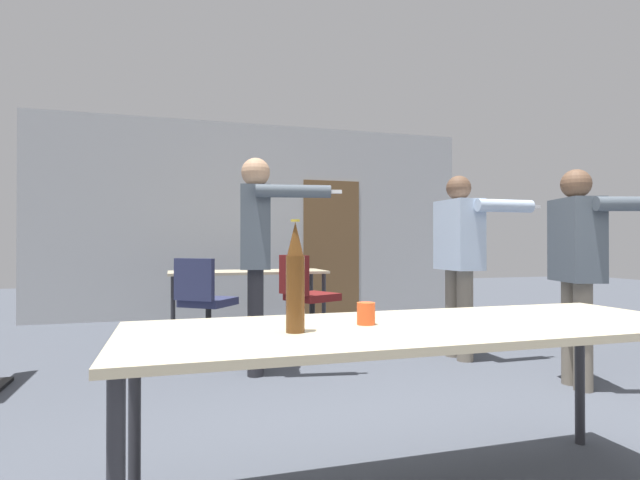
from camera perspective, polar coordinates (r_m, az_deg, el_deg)
back_wall at (r=7.54m, az=-6.60°, el=2.22°), size 6.45×0.12×2.86m
conference_table_near at (r=2.09m, az=11.73°, el=-10.89°), size 2.36×0.82×0.74m
conference_table_far at (r=6.07m, az=-8.22°, el=-4.20°), size 1.85×0.69×0.74m
person_right_polo at (r=4.84m, az=15.73°, el=-1.01°), size 0.79×0.70×1.71m
person_near_casual at (r=4.16m, az=-7.17°, el=-0.23°), size 0.78×0.71×1.78m
person_center_tall at (r=4.19m, az=27.42°, el=-1.63°), size 0.71×0.75×1.63m
office_chair_far_left at (r=5.44m, az=-1.50°, el=-6.97°), size 0.66×0.63×0.95m
office_chair_mid_tucked at (r=5.30m, az=-13.08°, el=-7.34°), size 0.67×0.68×0.92m
beer_bottle at (r=1.83m, az=-2.84°, el=-4.48°), size 0.07×0.07×0.41m
drink_cup at (r=2.03m, az=5.28°, el=-8.37°), size 0.07×0.07×0.09m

